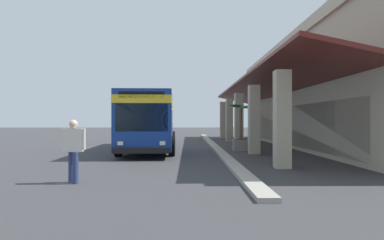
% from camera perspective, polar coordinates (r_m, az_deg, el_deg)
% --- Properties ---
extents(ground, '(120.00, 120.00, 0.00)m').
position_cam_1_polar(ground, '(24.54, 16.53, -4.09)').
color(ground, '#38383A').
extents(curb_strip, '(31.91, 0.50, 0.12)m').
position_cam_1_polar(curb_strip, '(23.21, 3.54, -4.18)').
color(curb_strip, '#9E998E').
rests_on(curb_strip, ground).
extents(plaza_building, '(26.89, 13.48, 7.03)m').
position_cam_1_polar(plaza_building, '(25.77, 25.45, 3.94)').
color(plaza_building, '#B2A88E').
rests_on(plaza_building, ground).
extents(transit_bus, '(11.30, 3.11, 3.34)m').
position_cam_1_polar(transit_bus, '(20.42, -6.84, 0.30)').
color(transit_bus, navy).
rests_on(transit_bus, ground).
extents(pedestrian, '(0.35, 0.69, 1.74)m').
position_cam_1_polar(pedestrian, '(10.09, -18.96, -4.26)').
color(pedestrian, navy).
rests_on(pedestrian, ground).
extents(potted_palm, '(1.60, 1.52, 2.64)m').
position_cam_1_polar(potted_palm, '(19.82, 8.04, -3.11)').
color(potted_palm, gray).
rests_on(potted_palm, ground).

